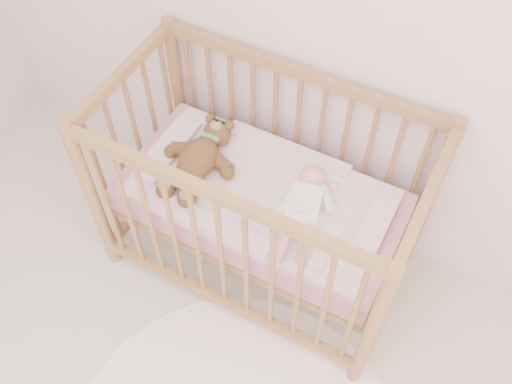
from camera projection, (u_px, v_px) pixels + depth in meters
The scene contains 5 objects.
crib at pixel (261, 200), 2.51m from camera, with size 1.36×0.76×1.00m, color #A27744, non-canonical shape.
mattress at pixel (261, 202), 2.52m from camera, with size 1.22×0.62×0.13m, color pink.
blanket at pixel (261, 192), 2.46m from camera, with size 1.10×0.58×0.06m, color #EDA3BA, non-canonical shape.
baby at pixel (304, 204), 2.33m from camera, with size 0.24×0.50×0.12m, color white, non-canonical shape.
teddy_bear at pixel (198, 158), 2.47m from camera, with size 0.36×0.51×0.14m, color brown, non-canonical shape.
Camera 1 is at (0.46, 0.29, 2.53)m, focal length 40.00 mm.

